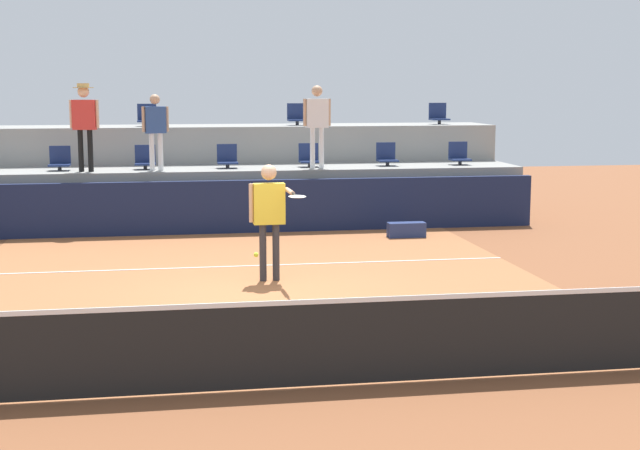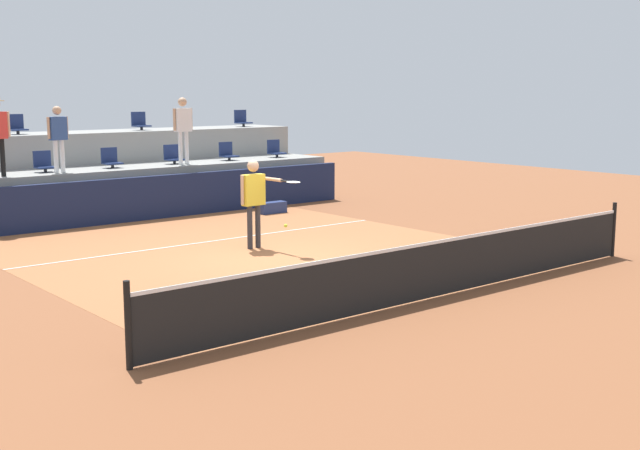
% 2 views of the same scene
% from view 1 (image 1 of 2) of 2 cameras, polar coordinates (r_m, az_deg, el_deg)
% --- Properties ---
extents(ground_plane, '(40.00, 40.00, 0.00)m').
position_cam_1_polar(ground_plane, '(13.19, -3.59, -4.60)').
color(ground_plane, brown).
extents(court_inner_paint, '(9.00, 10.00, 0.01)m').
position_cam_1_polar(court_inner_paint, '(14.16, -4.02, -3.67)').
color(court_inner_paint, '#A36038').
rests_on(court_inner_paint, ground_plane).
extents(court_service_line, '(9.00, 0.06, 0.00)m').
position_cam_1_polar(court_service_line, '(15.53, -4.52, -2.56)').
color(court_service_line, silver).
rests_on(court_service_line, ground_plane).
extents(tennis_net, '(10.48, 0.08, 1.07)m').
position_cam_1_polar(tennis_net, '(9.23, -1.01, -7.23)').
color(tennis_net, black).
rests_on(tennis_net, ground_plane).
extents(sponsor_backboard, '(13.00, 0.16, 1.10)m').
position_cam_1_polar(sponsor_backboard, '(18.98, -5.50, 1.14)').
color(sponsor_backboard, '#141E42').
rests_on(sponsor_backboard, ground_plane).
extents(seating_tier_lower, '(13.00, 1.80, 1.25)m').
position_cam_1_polar(seating_tier_lower, '(20.26, -5.77, 1.83)').
color(seating_tier_lower, gray).
rests_on(seating_tier_lower, ground_plane).
extents(seating_tier_upper, '(13.00, 1.80, 2.10)m').
position_cam_1_polar(seating_tier_upper, '(22.00, -6.10, 3.48)').
color(seating_tier_upper, gray).
rests_on(seating_tier_upper, ground_plane).
extents(stadium_chair_lower_left, '(0.44, 0.40, 0.52)m').
position_cam_1_polar(stadium_chair_lower_left, '(20.20, -15.97, 3.91)').
color(stadium_chair_lower_left, '#2D2D33').
rests_on(stadium_chair_lower_left, seating_tier_lower).
extents(stadium_chair_lower_mid_left, '(0.44, 0.40, 0.52)m').
position_cam_1_polar(stadium_chair_lower_mid_left, '(20.07, -10.88, 4.06)').
color(stadium_chair_lower_mid_left, '#2D2D33').
rests_on(stadium_chair_lower_mid_left, seating_tier_lower).
extents(stadium_chair_lower_center, '(0.44, 0.40, 0.52)m').
position_cam_1_polar(stadium_chair_lower_center, '(20.11, -5.82, 4.18)').
color(stadium_chair_lower_center, '#2D2D33').
rests_on(stadium_chair_lower_center, seating_tier_lower).
extents(stadium_chair_lower_mid_right, '(0.44, 0.40, 0.52)m').
position_cam_1_polar(stadium_chair_lower_mid_right, '(20.31, -0.69, 4.27)').
color(stadium_chair_lower_mid_right, '#2D2D33').
rests_on(stadium_chair_lower_mid_right, seating_tier_lower).
extents(stadium_chair_lower_right, '(0.44, 0.40, 0.52)m').
position_cam_1_polar(stadium_chair_lower_right, '(20.66, 4.19, 4.32)').
color(stadium_chair_lower_right, '#2D2D33').
rests_on(stadium_chair_lower_right, seating_tier_lower).
extents(stadium_chair_lower_far_right, '(0.44, 0.40, 0.52)m').
position_cam_1_polar(stadium_chair_lower_far_right, '(21.12, 8.69, 4.34)').
color(stadium_chair_lower_far_right, '#2D2D33').
rests_on(stadium_chair_lower_far_right, seating_tier_lower).
extents(stadium_chair_upper_left, '(0.44, 0.40, 0.52)m').
position_cam_1_polar(stadium_chair_upper_left, '(21.82, -10.78, 6.66)').
color(stadium_chair_upper_left, '#2D2D33').
rests_on(stadium_chair_upper_left, seating_tier_upper).
extents(stadium_chair_upper_right, '(0.44, 0.40, 0.52)m').
position_cam_1_polar(stadium_chair_upper_right, '(22.04, -1.47, 6.83)').
color(stadium_chair_upper_right, '#2D2D33').
rests_on(stadium_chair_upper_right, seating_tier_upper).
extents(stadium_chair_upper_far_right, '(0.44, 0.40, 0.52)m').
position_cam_1_polar(stadium_chair_upper_far_right, '(22.81, 7.42, 6.82)').
color(stadium_chair_upper_far_right, '#2D2D33').
rests_on(stadium_chair_upper_far_right, seating_tier_upper).
extents(tennis_player, '(0.76, 1.23, 1.83)m').
position_cam_1_polar(tennis_player, '(14.14, -3.15, 0.99)').
color(tennis_player, '#2D2D33').
rests_on(tennis_player, ground_plane).
extents(spectator_with_hat, '(0.62, 0.49, 1.84)m').
position_cam_1_polar(spectator_with_hat, '(19.71, -14.53, 6.56)').
color(spectator_with_hat, black).
rests_on(spectator_with_hat, seating_tier_lower).
extents(spectator_in_grey, '(0.57, 0.26, 1.61)m').
position_cam_1_polar(spectator_in_grey, '(19.64, -10.26, 6.16)').
color(spectator_in_grey, white).
rests_on(spectator_in_grey, seating_tier_lower).
extents(spectator_in_white, '(0.62, 0.26, 1.79)m').
position_cam_1_polar(spectator_in_white, '(19.90, -0.19, 6.72)').
color(spectator_in_white, white).
rests_on(spectator_in_white, seating_tier_lower).
extents(tennis_ball, '(0.07, 0.07, 0.07)m').
position_cam_1_polar(tennis_ball, '(12.67, -4.02, -1.87)').
color(tennis_ball, '#CCE033').
extents(equipment_bag, '(0.76, 0.28, 0.30)m').
position_cam_1_polar(equipment_bag, '(18.50, 5.43, -0.30)').
color(equipment_bag, navy).
rests_on(equipment_bag, ground_plane).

